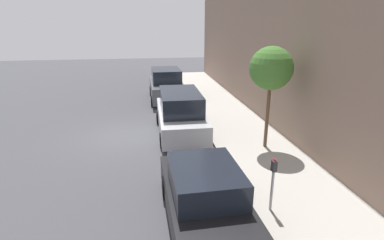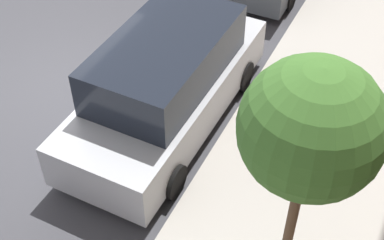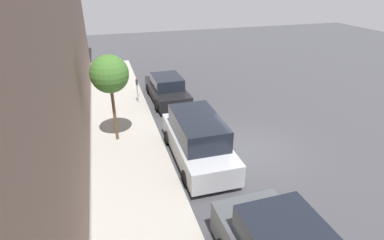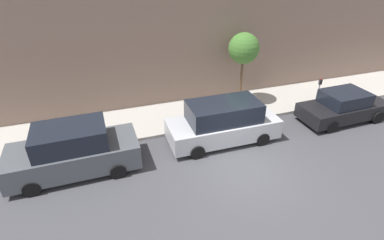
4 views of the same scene
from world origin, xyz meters
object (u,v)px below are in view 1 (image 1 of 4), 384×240
at_px(parked_sedan_nearest, 206,199).
at_px(parking_meter_near, 273,179).
at_px(parked_minivan_second, 180,113).
at_px(street_tree, 271,69).
at_px(parked_suv_third, 166,85).

height_order(parked_sedan_nearest, parking_meter_near, parking_meter_near).
bearing_deg(parking_meter_near, parked_minivan_second, 103.86).
bearing_deg(street_tree, parked_suv_third, 110.31).
relative_size(parked_sedan_nearest, parked_suv_third, 0.94).
distance_m(parked_suv_third, parking_meter_near, 12.70).
xyz_separation_m(parked_sedan_nearest, parked_suv_third, (0.02, 12.73, 0.21)).
bearing_deg(parked_suv_third, street_tree, -69.69).
height_order(parking_meter_near, street_tree, street_tree).
distance_m(parked_minivan_second, parking_meter_near, 6.53).
xyz_separation_m(parked_sedan_nearest, parked_minivan_second, (0.18, 6.49, 0.20)).
bearing_deg(parked_suv_third, parked_minivan_second, -88.58).
relative_size(parked_minivan_second, parked_suv_third, 1.02).
relative_size(parked_suv_third, parking_meter_near, 3.37).
relative_size(parking_meter_near, street_tree, 0.37).
bearing_deg(parked_sedan_nearest, street_tree, 52.15).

